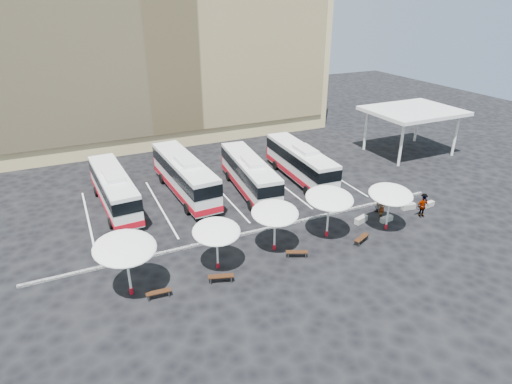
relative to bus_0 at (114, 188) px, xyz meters
name	(u,v)px	position (x,y,z in m)	size (l,w,h in m)	color
ground	(261,234)	(9.49, -9.65, -1.79)	(120.00, 120.00, 0.00)	black
sandstone_building	(154,33)	(9.49, 22.22, 10.84)	(42.00, 18.25, 29.60)	tan
service_canopy	(413,112)	(33.49, 0.35, 3.08)	(10.00, 8.00, 5.20)	white
curb_divider	(258,231)	(9.49, -9.15, -1.71)	(34.00, 0.25, 0.15)	black
bay_lines	(224,195)	(9.49, -1.65, -1.78)	(24.15, 12.00, 0.01)	white
bus_0	(114,188)	(0.00, 0.00, 0.00)	(3.04, 11.16, 3.50)	white
bus_1	(184,175)	(6.33, 0.08, 0.15)	(3.25, 12.09, 3.80)	white
bus_2	(249,174)	(11.99, -1.95, 0.03)	(3.40, 11.38, 3.56)	white
bus_3	(300,162)	(17.83, -1.31, 0.06)	(3.06, 11.52, 3.62)	white
sunshade_0	(125,248)	(-0.96, -12.85, 1.55)	(4.77, 4.80, 3.94)	white
sunshade_1	(216,231)	(4.93, -12.47, 1.07)	(3.49, 3.53, 3.36)	white
sunshade_2	(275,213)	(9.49, -12.02, 1.22)	(4.13, 4.17, 3.55)	white
sunshade_3	(329,198)	(14.06, -11.99, 1.43)	(4.22, 4.25, 3.79)	white
sunshade_4	(391,194)	(18.98, -13.05, 1.24)	(4.50, 4.53, 3.56)	white
wood_bench_0	(158,293)	(0.50, -13.96, -1.43)	(1.55, 0.52, 0.47)	black
wood_bench_1	(221,277)	(4.54, -14.09, -1.40)	(1.72, 0.93, 0.51)	black
wood_bench_2	(297,253)	(10.46, -13.62, -1.43)	(1.58, 1.02, 0.47)	black
wood_bench_3	(362,238)	(15.85, -13.98, -1.41)	(1.67, 1.05, 0.50)	black
conc_bench_0	(361,220)	(17.82, -11.35, -1.55)	(1.29, 0.43, 0.48)	gray
conc_bench_1	(386,219)	(19.83, -12.10, -1.57)	(1.17, 0.39, 0.44)	gray
conc_bench_2	(408,207)	(23.08, -11.13, -1.55)	(1.27, 0.42, 0.48)	gray
conc_bench_3	(428,204)	(25.03, -11.50, -1.57)	(1.16, 0.39, 0.43)	gray
passenger_0	(382,208)	(19.92, -11.35, -0.88)	(0.67, 0.44, 1.83)	black
passenger_1	(378,202)	(20.35, -10.34, -0.86)	(0.91, 0.71, 1.86)	black
passenger_2	(423,207)	(23.07, -12.66, -0.85)	(1.10, 0.46, 1.88)	black
passenger_3	(423,202)	(24.07, -11.76, -1.02)	(0.99, 0.57, 1.54)	black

